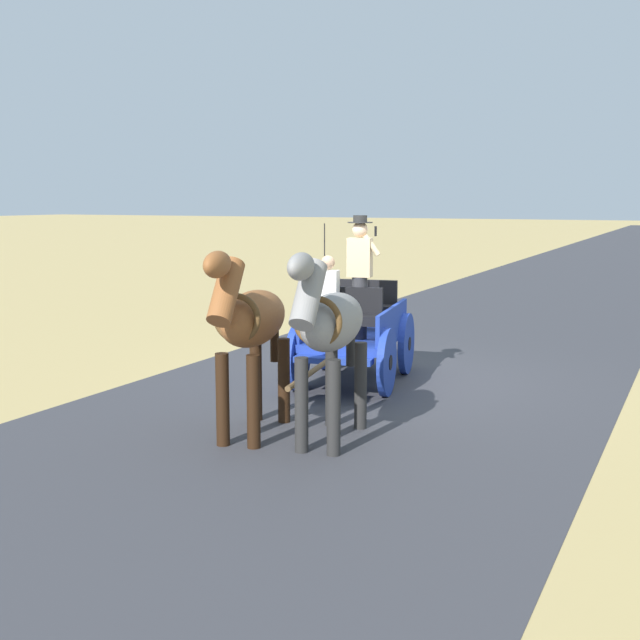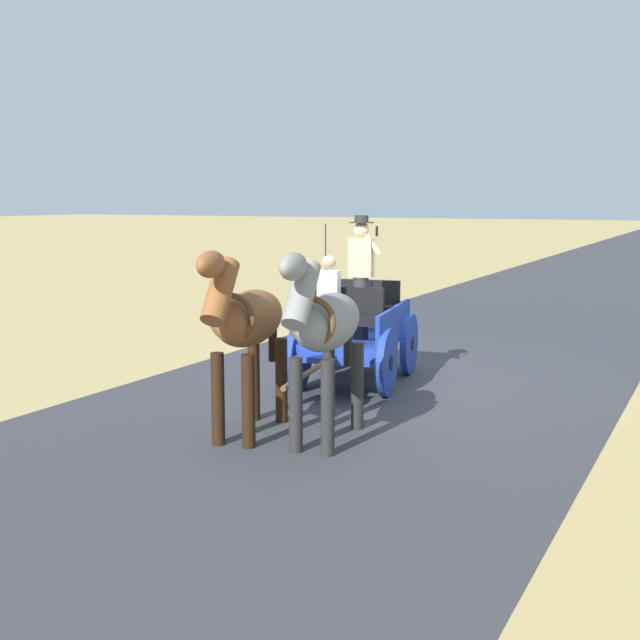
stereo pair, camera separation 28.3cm
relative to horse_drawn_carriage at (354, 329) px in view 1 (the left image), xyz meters
The scene contains 5 objects.
ground_plane 0.97m from the horse_drawn_carriage, 139.92° to the right, with size 200.00×200.00×0.00m, color tan.
road_surface 0.97m from the horse_drawn_carriage, 139.92° to the right, with size 6.79×160.00×0.01m, color #38383D.
horse_drawn_carriage is the anchor object (origin of this frame).
horse_near_side 3.11m from the horse_drawn_carriage, 108.29° to the left, with size 0.76×2.15×2.21m.
horse_off_side 3.11m from the horse_drawn_carriage, 90.72° to the left, with size 0.83×2.15×2.21m.
Camera 1 is at (-4.31, 11.33, 2.73)m, focal length 45.70 mm.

